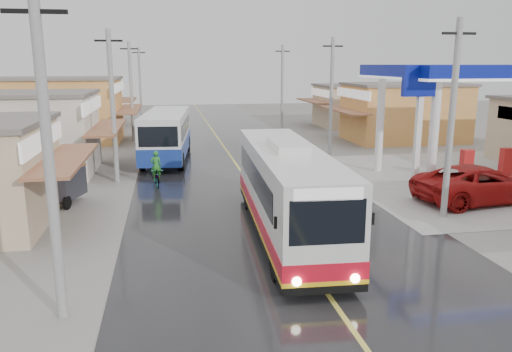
{
  "coord_description": "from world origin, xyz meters",
  "views": [
    {
      "loc": [
        -4.2,
        -18.25,
        6.28
      ],
      "look_at": [
        -0.57,
        2.13,
        1.59
      ],
      "focal_mm": 35.0,
      "sensor_mm": 36.0,
      "label": 1
    }
  ],
  "objects_px": {
    "tricycle_near": "(63,183)",
    "coach_bus": "(286,190)",
    "jeepney": "(479,184)",
    "tricycle_far": "(81,154)",
    "second_bus": "(167,135)",
    "cyclist": "(156,174)"
  },
  "relations": [
    {
      "from": "jeepney",
      "to": "tricycle_near",
      "type": "relative_size",
      "value": 2.42
    },
    {
      "from": "coach_bus",
      "to": "second_bus",
      "type": "bearing_deg",
      "value": 108.07
    },
    {
      "from": "coach_bus",
      "to": "tricycle_far",
      "type": "relative_size",
      "value": 5.36
    },
    {
      "from": "cyclist",
      "to": "tricycle_near",
      "type": "xyz_separation_m",
      "value": [
        -4.13,
        -2.65,
        0.36
      ]
    },
    {
      "from": "second_bus",
      "to": "jeepney",
      "type": "distance_m",
      "value": 19.16
    },
    {
      "from": "coach_bus",
      "to": "second_bus",
      "type": "distance_m",
      "value": 16.33
    },
    {
      "from": "second_bus",
      "to": "cyclist",
      "type": "relative_size",
      "value": 5.14
    },
    {
      "from": "second_bus",
      "to": "jeepney",
      "type": "xyz_separation_m",
      "value": [
        14.14,
        -12.91,
        -0.84
      ]
    },
    {
      "from": "coach_bus",
      "to": "second_bus",
      "type": "relative_size",
      "value": 1.17
    },
    {
      "from": "jeepney",
      "to": "cyclist",
      "type": "relative_size",
      "value": 3.26
    },
    {
      "from": "jeepney",
      "to": "tricycle_near",
      "type": "xyz_separation_m",
      "value": [
        -18.85,
        3.06,
        0.12
      ]
    },
    {
      "from": "coach_bus",
      "to": "jeepney",
      "type": "relative_size",
      "value": 1.85
    },
    {
      "from": "tricycle_near",
      "to": "coach_bus",
      "type": "bearing_deg",
      "value": -15.85
    },
    {
      "from": "coach_bus",
      "to": "tricycle_far",
      "type": "bearing_deg",
      "value": 126.62
    },
    {
      "from": "tricycle_near",
      "to": "second_bus",
      "type": "bearing_deg",
      "value": 81.73
    },
    {
      "from": "cyclist",
      "to": "tricycle_far",
      "type": "bearing_deg",
      "value": 121.77
    },
    {
      "from": "coach_bus",
      "to": "tricycle_near",
      "type": "height_order",
      "value": "coach_bus"
    },
    {
      "from": "coach_bus",
      "to": "tricycle_near",
      "type": "relative_size",
      "value": 4.48
    },
    {
      "from": "coach_bus",
      "to": "cyclist",
      "type": "height_order",
      "value": "coach_bus"
    },
    {
      "from": "coach_bus",
      "to": "tricycle_far",
      "type": "height_order",
      "value": "coach_bus"
    },
    {
      "from": "jeepney",
      "to": "tricycle_far",
      "type": "height_order",
      "value": "jeepney"
    },
    {
      "from": "coach_bus",
      "to": "jeepney",
      "type": "bearing_deg",
      "value": 18.88
    }
  ]
}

